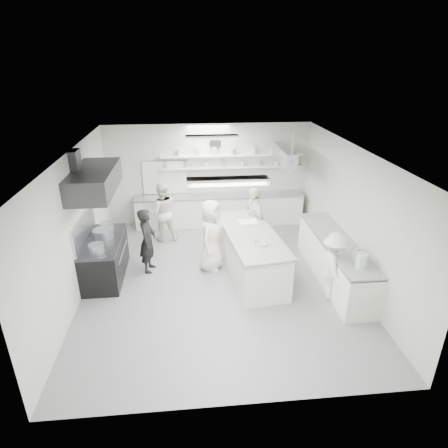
{
  "coord_description": "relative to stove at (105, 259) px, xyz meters",
  "views": [
    {
      "loc": [
        -0.63,
        -7.58,
        4.75
      ],
      "look_at": [
        0.18,
        0.6,
        1.14
      ],
      "focal_mm": 30.66,
      "sensor_mm": 36.0,
      "label": 1
    }
  ],
  "objects": [
    {
      "name": "stove",
      "position": [
        0.0,
        0.0,
        0.0
      ],
      "size": [
        0.8,
        1.8,
        0.9
      ],
      "primitive_type": "cube",
      "color": "black",
      "rests_on": "floor"
    },
    {
      "name": "exhaust_hood",
      "position": [
        0.0,
        -0.0,
        1.9
      ],
      "size": [
        0.85,
        2.0,
        0.5
      ],
      "primitive_type": "cube",
      "color": "#323236",
      "rests_on": "wall_left"
    },
    {
      "name": "shelf_lower",
      "position": [
        3.3,
        2.97,
        1.3
      ],
      "size": [
        4.2,
        0.26,
        0.04
      ],
      "primitive_type": "cube",
      "color": "white",
      "rests_on": "wall_back"
    },
    {
      "name": "wall_right",
      "position": [
        5.6,
        -0.4,
        1.05
      ],
      "size": [
        0.04,
        7.0,
        3.0
      ],
      "primitive_type": "cube",
      "color": "beige",
      "rests_on": "floor"
    },
    {
      "name": "back_counter",
      "position": [
        2.9,
        2.8,
        0.01
      ],
      "size": [
        5.0,
        0.6,
        0.92
      ],
      "primitive_type": "cube",
      "color": "white",
      "rests_on": "floor"
    },
    {
      "name": "wall_clock",
      "position": [
        2.8,
        3.06,
        2.0
      ],
      "size": [
        0.32,
        0.05,
        0.32
      ],
      "primitive_type": "cylinder",
      "rotation": [
        1.57,
        0.0,
        0.0
      ],
      "color": "white",
      "rests_on": "wall_back"
    },
    {
      "name": "pot_rack",
      "position": [
        4.6,
        2.0,
        1.85
      ],
      "size": [
        0.3,
        1.6,
        0.4
      ],
      "primitive_type": "cube",
      "color": "#AEB2BC",
      "rests_on": "ceiling"
    },
    {
      "name": "bowl_island_b",
      "position": [
        3.37,
        -0.09,
        0.59
      ],
      "size": [
        0.26,
        0.26,
        0.07
      ],
      "primitive_type": "imported",
      "rotation": [
        0.0,
        0.0,
        -0.29
      ],
      "color": "white",
      "rests_on": "prep_island"
    },
    {
      "name": "cook_island_left",
      "position": [
        2.47,
        0.16,
        0.43
      ],
      "size": [
        0.87,
        1.01,
        1.75
      ],
      "primitive_type": "imported",
      "rotation": [
        0.0,
        0.0,
        1.13
      ],
      "color": "white",
      "rests_on": "floor"
    },
    {
      "name": "light_fixture_rear",
      "position": [
        2.6,
        1.4,
        2.49
      ],
      "size": [
        1.3,
        0.25,
        0.1
      ],
      "primitive_type": "cube",
      "color": "white",
      "rests_on": "ceiling"
    },
    {
      "name": "floor",
      "position": [
        2.6,
        -0.4,
        -0.46
      ],
      "size": [
        6.0,
        7.0,
        0.02
      ],
      "primitive_type": "cube",
      "color": "gray",
      "rests_on": "ground"
    },
    {
      "name": "prep_island",
      "position": [
        3.37,
        -0.18,
        0.05
      ],
      "size": [
        1.35,
        2.84,
        1.01
      ],
      "primitive_type": "cube",
      "rotation": [
        0.0,
        0.0,
        0.12
      ],
      "color": "white",
      "rests_on": "floor"
    },
    {
      "name": "light_fixture_front",
      "position": [
        2.6,
        -2.2,
        2.49
      ],
      "size": [
        1.3,
        0.25,
        0.1
      ],
      "primitive_type": "cube",
      "color": "white",
      "rests_on": "ceiling"
    },
    {
      "name": "cook_island_right",
      "position": [
        3.62,
        0.92,
        0.44
      ],
      "size": [
        0.65,
        1.11,
        1.78
      ],
      "primitive_type": "imported",
      "rotation": [
        0.0,
        0.0,
        -1.35
      ],
      "color": "white",
      "rests_on": "floor"
    },
    {
      "name": "bowl_island_a",
      "position": [
        3.49,
        -0.76,
        0.59
      ],
      "size": [
        0.29,
        0.29,
        0.07
      ],
      "primitive_type": "imported",
      "rotation": [
        0.0,
        0.0,
        -0.01
      ],
      "color": "#AEB2BC",
      "rests_on": "prep_island"
    },
    {
      "name": "cook_right",
      "position": [
        4.92,
        -1.35,
        0.3
      ],
      "size": [
        0.68,
        1.04,
        1.51
      ],
      "primitive_type": "imported",
      "rotation": [
        0.0,
        0.0,
        1.44
      ],
      "color": "white",
      "rests_on": "floor"
    },
    {
      "name": "pass_through_window",
      "position": [
        1.3,
        3.08,
        1.0
      ],
      "size": [
        1.3,
        0.04,
        1.0
      ],
      "primitive_type": "cube",
      "color": "black",
      "rests_on": "wall_back"
    },
    {
      "name": "wall_left",
      "position": [
        -0.4,
        -0.4,
        1.05
      ],
      "size": [
        0.04,
        7.0,
        3.0
      ],
      "primitive_type": "cube",
      "color": "beige",
      "rests_on": "floor"
    },
    {
      "name": "cook_back",
      "position": [
        1.24,
        1.88,
        0.39
      ],
      "size": [
        0.88,
        0.73,
        1.67
      ],
      "primitive_type": "imported",
      "rotation": [
        0.0,
        0.0,
        -3.02
      ],
      "color": "white",
      "rests_on": "floor"
    },
    {
      "name": "right_counter",
      "position": [
        5.25,
        -0.6,
        0.02
      ],
      "size": [
        0.74,
        3.3,
        0.94
      ],
      "primitive_type": "cube",
      "color": "white",
      "rests_on": "floor"
    },
    {
      "name": "cook_stove",
      "position": [
        0.97,
        0.2,
        0.34
      ],
      "size": [
        0.46,
        0.63,
        1.57
      ],
      "primitive_type": "imported",
      "rotation": [
        0.0,
        0.0,
        1.42
      ],
      "color": "black",
      "rests_on": "floor"
    },
    {
      "name": "shelf_upper",
      "position": [
        3.3,
        2.97,
        1.65
      ],
      "size": [
        4.2,
        0.26,
        0.04
      ],
      "primitive_type": "cube",
      "color": "white",
      "rests_on": "wall_back"
    },
    {
      "name": "bowl_right",
      "position": [
        5.04,
        -1.03,
        0.52
      ],
      "size": [
        0.3,
        0.3,
        0.06
      ],
      "primitive_type": "imported",
      "rotation": [
        0.0,
        0.0,
        0.29
      ],
      "color": "white",
      "rests_on": "right_counter"
    },
    {
      "name": "wall_front",
      "position": [
        2.6,
        -3.9,
        1.05
      ],
      "size": [
        6.0,
        0.04,
        3.0
      ],
      "primitive_type": "cube",
      "color": "beige",
      "rests_on": "floor"
    },
    {
      "name": "ceiling",
      "position": [
        2.6,
        -0.4,
        2.56
      ],
      "size": [
        6.0,
        7.0,
        0.02
      ],
      "primitive_type": "cube",
      "color": "silver",
      "rests_on": "wall_back"
    },
    {
      "name": "stove_pot",
      "position": [
        0.0,
        0.11,
        0.59
      ],
      "size": [
        0.44,
        0.44,
        0.25
      ],
      "primitive_type": "cylinder",
      "color": "#AEB2BC",
      "rests_on": "stove"
    },
    {
      "name": "wall_back",
      "position": [
        2.6,
        3.1,
        1.05
      ],
      "size": [
        6.0,
        0.04,
        3.0
      ],
      "primitive_type": "cube",
      "color": "beige",
      "rests_on": "floor"
    }
  ]
}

